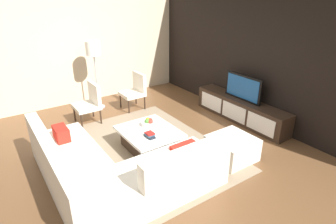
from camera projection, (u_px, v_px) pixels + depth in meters
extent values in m
plane|color=brown|center=(148.00, 152.00, 5.06)|extent=(14.00, 14.00, 0.00)
cube|color=black|center=(256.00, 57.00, 5.89)|extent=(6.40, 0.12, 2.80)
cube|color=beige|center=(88.00, 46.00, 7.01)|extent=(0.12, 5.20, 2.80)
cube|color=gray|center=(145.00, 150.00, 5.13)|extent=(3.29, 2.50, 0.01)
cube|color=#332319|center=(241.00, 110.00, 6.20)|extent=(2.33, 0.43, 0.50)
cube|color=white|center=(211.00, 102.00, 6.62)|extent=(0.66, 0.01, 0.35)
cube|color=white|center=(234.00, 112.00, 6.08)|extent=(0.66, 0.01, 0.35)
cube|color=white|center=(260.00, 124.00, 5.54)|extent=(0.66, 0.01, 0.35)
cube|color=black|center=(243.00, 87.00, 5.99)|extent=(0.95, 0.05, 0.55)
cube|color=#194C8C|center=(242.00, 88.00, 5.97)|extent=(0.85, 0.01, 0.46)
cube|color=silver|center=(79.00, 173.00, 4.15)|extent=(2.49, 0.85, 0.43)
cube|color=silver|center=(50.00, 156.00, 3.81)|extent=(2.49, 0.18, 0.38)
cube|color=silver|center=(173.00, 174.00, 4.12)|extent=(0.85, 1.43, 0.43)
cube|color=silver|center=(188.00, 161.00, 3.70)|extent=(0.18, 1.43, 0.38)
cube|color=red|center=(61.00, 133.00, 4.58)|extent=(0.36, 0.20, 0.22)
cube|color=red|center=(193.00, 152.00, 4.21)|extent=(0.60, 0.44, 0.06)
cube|color=#332319|center=(149.00, 141.00, 5.12)|extent=(0.85, 0.75, 0.33)
cube|color=white|center=(149.00, 131.00, 5.04)|extent=(1.07, 0.93, 0.05)
cylinder|color=#332319|center=(74.00, 113.00, 6.19)|extent=(0.04, 0.04, 0.38)
cylinder|color=#332319|center=(82.00, 121.00, 5.83)|extent=(0.04, 0.04, 0.38)
cylinder|color=#332319|center=(93.00, 109.00, 6.40)|extent=(0.04, 0.04, 0.38)
cylinder|color=#332319|center=(101.00, 116.00, 6.05)|extent=(0.04, 0.04, 0.38)
cube|color=silver|center=(86.00, 107.00, 6.04)|extent=(0.55, 0.50, 0.08)
cube|color=silver|center=(94.00, 93.00, 6.04)|extent=(0.55, 0.08, 0.45)
cylinder|color=#A5A5AA|center=(99.00, 107.00, 6.98)|extent=(0.28, 0.28, 0.02)
cylinder|color=#A5A5AA|center=(97.00, 82.00, 6.71)|extent=(0.03, 0.03, 1.28)
cylinder|color=white|center=(93.00, 48.00, 6.39)|extent=(0.34, 0.34, 0.32)
cube|color=silver|center=(232.00, 148.00, 4.82)|extent=(0.70, 0.70, 0.40)
cylinder|color=silver|center=(149.00, 123.00, 5.21)|extent=(0.28, 0.28, 0.07)
sphere|color=#B23326|center=(150.00, 122.00, 5.15)|extent=(0.09, 0.09, 0.09)
sphere|color=#B23326|center=(150.00, 120.00, 5.20)|extent=(0.09, 0.09, 0.09)
sphere|color=gold|center=(148.00, 120.00, 5.22)|extent=(0.10, 0.10, 0.10)
sphere|color=#4C8C33|center=(147.00, 121.00, 5.16)|extent=(0.10, 0.10, 0.10)
cylinder|color=#332319|center=(120.00, 100.00, 6.90)|extent=(0.04, 0.04, 0.38)
cylinder|color=#332319|center=(129.00, 106.00, 6.56)|extent=(0.04, 0.04, 0.38)
cylinder|color=#332319|center=(136.00, 97.00, 7.12)|extent=(0.04, 0.04, 0.38)
cylinder|color=#332319|center=(145.00, 102.00, 6.78)|extent=(0.04, 0.04, 0.38)
cube|color=silver|center=(132.00, 94.00, 6.76)|extent=(0.53, 0.51, 0.08)
cube|color=silver|center=(139.00, 82.00, 6.77)|extent=(0.53, 0.08, 0.45)
cube|color=#1E232D|center=(150.00, 136.00, 4.80)|extent=(0.21, 0.11, 0.03)
cube|color=#2D516B|center=(150.00, 135.00, 4.78)|extent=(0.14, 0.12, 0.02)
cube|color=maroon|center=(150.00, 133.00, 4.78)|extent=(0.16, 0.13, 0.02)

